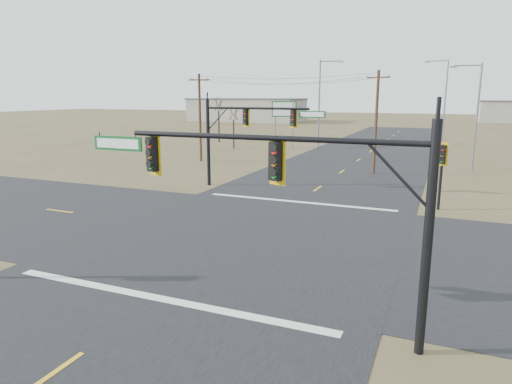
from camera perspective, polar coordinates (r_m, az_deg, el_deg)
ground at (r=21.81m, az=-0.64°, el=-5.48°), size 320.00×320.00×0.00m
road_ew at (r=21.80m, az=-0.64°, el=-5.46°), size 160.00×14.00×0.02m
road_ns at (r=21.80m, az=-0.64°, el=-5.45°), size 14.00×160.00×0.02m
stop_bar_near at (r=15.65m, az=-11.89°, el=-12.89°), size 12.00×0.40×0.01m
stop_bar_far at (r=28.59m, az=5.33°, el=-1.23°), size 12.00×0.40×0.01m
mast_arm_near at (r=12.51m, az=2.02°, el=2.09°), size 10.32×0.57×6.02m
mast_arm_far at (r=32.20m, az=-0.96°, el=8.44°), size 8.83×0.53×6.27m
pedestal_signal_ne at (r=28.08m, az=22.25°, el=3.72°), size 0.63×0.53×3.97m
utility_pole_near at (r=39.58m, az=14.78°, el=8.62°), size 1.95×0.98×8.57m
utility_pole_far at (r=46.43m, az=-7.02°, el=9.40°), size 2.09×0.53×8.63m
highway_sign at (r=58.01m, az=3.53°, el=9.60°), size 3.06×0.71×5.83m
streetlight_a at (r=44.08m, az=25.67°, el=9.06°), size 2.58×0.33×9.24m
streetlight_b at (r=69.48m, az=22.38°, el=10.99°), size 3.16×0.32×11.37m
streetlight_c at (r=59.51m, az=8.14°, el=11.46°), size 3.04×0.40×10.88m
bare_tree_a at (r=57.18m, az=-2.83°, el=9.86°), size 2.93×2.93×5.59m
bare_tree_b at (r=65.22m, az=-4.71°, el=10.99°), size 3.42×3.42×6.81m
warehouse_left at (r=119.35m, az=-1.14°, el=10.17°), size 28.00×14.00×5.50m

